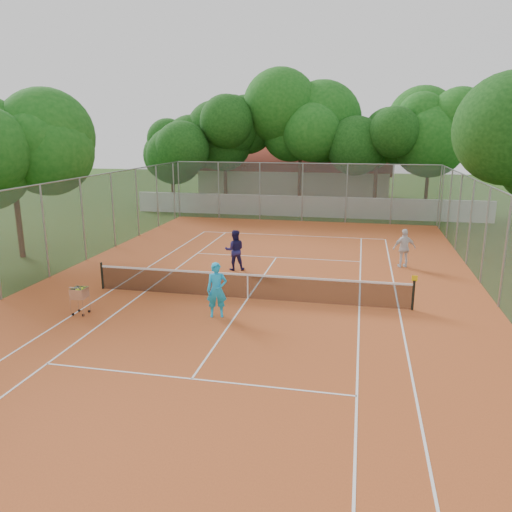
% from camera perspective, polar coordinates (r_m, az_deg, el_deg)
% --- Properties ---
extents(ground, '(120.00, 120.00, 0.00)m').
position_cam_1_polar(ground, '(18.80, -0.95, -4.94)').
color(ground, '#1D3B10').
rests_on(ground, ground).
extents(court_pad, '(18.00, 34.00, 0.02)m').
position_cam_1_polar(court_pad, '(18.80, -0.95, -4.91)').
color(court_pad, '#B55123').
rests_on(court_pad, ground).
extents(court_lines, '(10.98, 23.78, 0.01)m').
position_cam_1_polar(court_lines, '(18.79, -0.95, -4.87)').
color(court_lines, white).
rests_on(court_lines, court_pad).
extents(tennis_net, '(11.88, 0.10, 0.98)m').
position_cam_1_polar(tennis_net, '(18.64, -0.95, -3.46)').
color(tennis_net, black).
rests_on(tennis_net, court_pad).
extents(perimeter_fence, '(18.00, 34.00, 4.00)m').
position_cam_1_polar(perimeter_fence, '(18.25, -0.97, 1.01)').
color(perimeter_fence, slate).
rests_on(perimeter_fence, ground).
extents(boundary_wall, '(26.00, 0.30, 1.50)m').
position_cam_1_polar(boundary_wall, '(36.93, 5.64, 5.66)').
color(boundary_wall, silver).
rests_on(boundary_wall, ground).
extents(clubhouse, '(16.40, 9.00, 4.40)m').
position_cam_1_polar(clubhouse, '(46.87, 4.61, 9.25)').
color(clubhouse, beige).
rests_on(clubhouse, ground).
extents(tropical_trees, '(29.00, 19.00, 10.00)m').
position_cam_1_polar(tropical_trees, '(39.54, 6.29, 12.39)').
color(tropical_trees, '#0E380E').
rests_on(tropical_trees, ground).
extents(player_near, '(0.78, 0.62, 1.88)m').
position_cam_1_polar(player_near, '(16.80, -4.50, -3.89)').
color(player_near, '#1BAAE7').
rests_on(player_near, court_pad).
extents(player_far_left, '(1.05, 0.92, 1.83)m').
position_cam_1_polar(player_far_left, '(22.40, -2.45, 0.68)').
color(player_far_left, '#1E1B51').
rests_on(player_far_left, court_pad).
extents(player_far_right, '(1.13, 0.72, 1.79)m').
position_cam_1_polar(player_far_right, '(23.82, 16.59, 0.86)').
color(player_far_right, silver).
rests_on(player_far_right, court_pad).
extents(ball_hopper, '(0.58, 0.58, 1.04)m').
position_cam_1_polar(ball_hopper, '(18.08, -19.47, -4.76)').
color(ball_hopper, silver).
rests_on(ball_hopper, court_pad).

